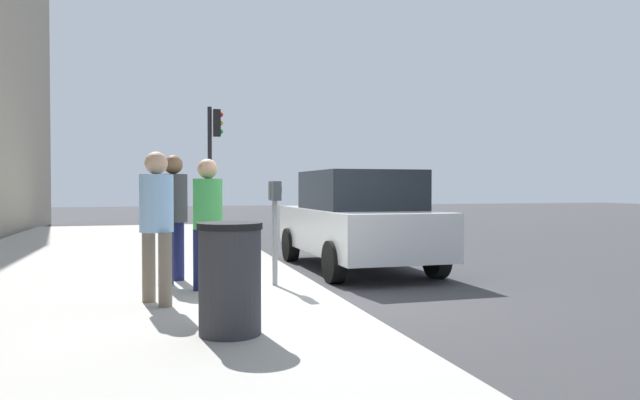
{
  "coord_description": "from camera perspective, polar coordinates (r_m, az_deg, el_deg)",
  "views": [
    {
      "loc": [
        -7.68,
        2.14,
        1.48
      ],
      "look_at": [
        -0.1,
        0.02,
        1.31
      ],
      "focal_mm": 33.05,
      "sensor_mm": 36.0,
      "label": 1
    }
  ],
  "objects": [
    {
      "name": "ground_plane",
      "position": [
        8.11,
        -0.03,
        -9.26
      ],
      "size": [
        80.0,
        80.0,
        0.0
      ],
      "primitive_type": "plane",
      "color": "#38383A",
      "rests_on": "ground"
    },
    {
      "name": "sidewalk_slab",
      "position": [
        7.86,
        -21.9,
        -9.14
      ],
      "size": [
        28.0,
        6.0,
        0.15
      ],
      "primitive_type": "cube",
      "color": "#A8A59E",
      "rests_on": "ground_plane"
    },
    {
      "name": "parking_meter",
      "position": [
        7.99,
        -4.39,
        -1.01
      ],
      "size": [
        0.36,
        0.12,
        1.41
      ],
      "color": "gray",
      "rests_on": "sidewalk_slab"
    },
    {
      "name": "pedestrian_at_meter",
      "position": [
        7.57,
        -10.82,
        -1.41
      ],
      "size": [
        0.46,
        0.37,
        1.69
      ],
      "rotation": [
        0.0,
        0.0,
        -0.99
      ],
      "color": "#191E4C",
      "rests_on": "sidewalk_slab"
    },
    {
      "name": "pedestrian_bystander",
      "position": [
        6.91,
        -15.55,
        -1.41
      ],
      "size": [
        0.48,
        0.38,
        1.73
      ],
      "rotation": [
        0.0,
        0.0,
        -1.08
      ],
      "color": "#726656",
      "rests_on": "sidewalk_slab"
    },
    {
      "name": "parking_officer",
      "position": [
        8.43,
        -14.01,
        -0.7
      ],
      "size": [
        0.5,
        0.39,
        1.78
      ],
      "rotation": [
        0.0,
        0.0,
        -1.99
      ],
      "color": "#191E4C",
      "rests_on": "sidewalk_slab"
    },
    {
      "name": "parked_sedan_near",
      "position": [
        10.63,
        3.6,
        -1.92
      ],
      "size": [
        4.42,
        2.02,
        1.77
      ],
      "color": "silver",
      "rests_on": "ground_plane"
    },
    {
      "name": "traffic_signal",
      "position": [
        16.95,
        -10.28,
        4.92
      ],
      "size": [
        0.24,
        0.44,
        3.6
      ],
      "color": "black",
      "rests_on": "sidewalk_slab"
    },
    {
      "name": "trash_bin",
      "position": [
        5.41,
        -8.71,
        -7.5
      ],
      "size": [
        0.59,
        0.59,
        1.01
      ],
      "color": "#2D2D33",
      "rests_on": "sidewalk_slab"
    }
  ]
}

